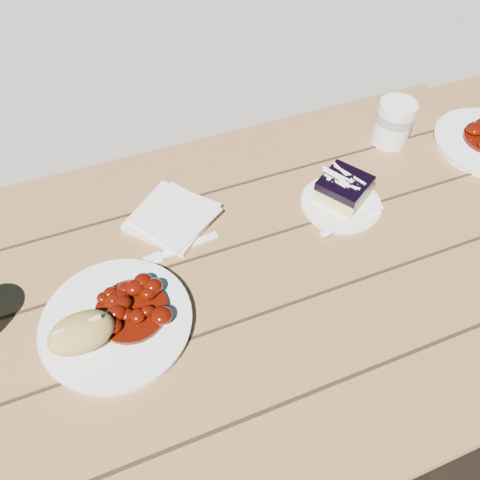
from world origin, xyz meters
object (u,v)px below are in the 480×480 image
object	(u,v)px
picnic_table	(311,299)
coffee_cup	(393,123)
blueberry_cake	(344,188)
dessert_plate	(341,204)
bread_roll	(81,333)
main_plate	(117,322)

from	to	relation	value
picnic_table	coffee_cup	size ratio (longest dim) A/B	18.91
coffee_cup	blueberry_cake	bearing A→B (deg)	-146.77
dessert_plate	blueberry_cake	bearing A→B (deg)	56.31
blueberry_cake	bread_roll	bearing A→B (deg)	162.24
main_plate	coffee_cup	xyz separation A→B (m)	(0.72, 0.26, 0.04)
main_plate	bread_roll	world-z (taller)	bread_roll
picnic_table	blueberry_cake	distance (m)	0.25
main_plate	blueberry_cake	bearing A→B (deg)	13.51
picnic_table	blueberry_cake	world-z (taller)	blueberry_cake
bread_roll	coffee_cup	world-z (taller)	coffee_cup
main_plate	bread_roll	distance (m)	0.07
picnic_table	bread_roll	distance (m)	0.50
dessert_plate	bread_roll	bearing A→B (deg)	-167.06
coffee_cup	dessert_plate	bearing A→B (deg)	-145.21
main_plate	picnic_table	bearing A→B (deg)	1.07
blueberry_cake	coffee_cup	bearing A→B (deg)	1.31
dessert_plate	coffee_cup	world-z (taller)	coffee_cup
bread_roll	blueberry_cake	world-z (taller)	bread_roll
picnic_table	coffee_cup	world-z (taller)	coffee_cup
picnic_table	bread_roll	xyz separation A→B (m)	(-0.46, -0.03, 0.21)
main_plate	dessert_plate	world-z (taller)	main_plate
blueberry_cake	main_plate	bearing A→B (deg)	161.59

